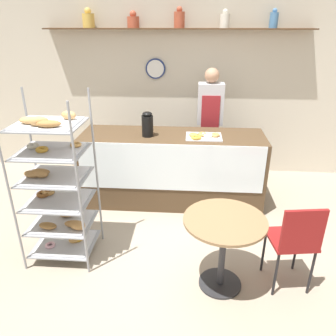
% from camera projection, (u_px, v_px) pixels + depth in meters
% --- Properties ---
extents(ground_plane, '(14.00, 14.00, 0.00)m').
position_uv_depth(ground_plane, '(165.00, 250.00, 3.56)').
color(ground_plane, gray).
extents(back_wall, '(10.00, 0.30, 2.70)m').
position_uv_depth(back_wall, '(177.00, 86.00, 5.01)').
color(back_wall, beige).
rests_on(back_wall, ground_plane).
extents(display_counter, '(2.36, 0.73, 0.95)m').
position_uv_depth(display_counter, '(172.00, 168.00, 4.38)').
color(display_counter, '#4C3823').
rests_on(display_counter, ground_plane).
extents(pastry_rack, '(0.67, 0.57, 1.71)m').
position_uv_depth(pastry_rack, '(56.00, 186.00, 3.18)').
color(pastry_rack, gray).
rests_on(pastry_rack, ground_plane).
extents(person_worker, '(0.36, 0.23, 1.70)m').
position_uv_depth(person_worker, '(210.00, 122.00, 4.73)').
color(person_worker, '#282833').
rests_on(person_worker, ground_plane).
extents(cafe_table, '(0.73, 0.73, 0.72)m').
position_uv_depth(cafe_table, '(224.00, 236.00, 2.88)').
color(cafe_table, '#262628').
rests_on(cafe_table, ground_plane).
extents(cafe_chair, '(0.43, 0.43, 0.90)m').
position_uv_depth(cafe_chair, '(296.00, 238.00, 2.83)').
color(cafe_chair, black).
rests_on(cafe_chair, ground_plane).
extents(coffee_carafe, '(0.14, 0.14, 0.31)m').
position_uv_depth(coffee_carafe, '(147.00, 124.00, 4.07)').
color(coffee_carafe, black).
rests_on(coffee_carafe, display_counter).
extents(donut_tray_counter, '(0.44, 0.34, 0.05)m').
position_uv_depth(donut_tray_counter, '(204.00, 136.00, 4.08)').
color(donut_tray_counter, silver).
rests_on(donut_tray_counter, display_counter).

